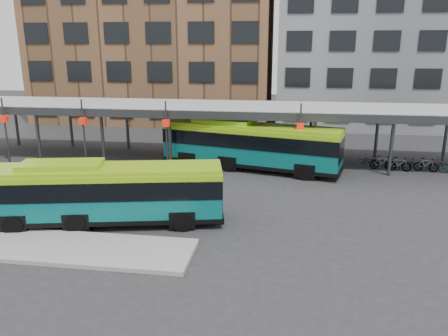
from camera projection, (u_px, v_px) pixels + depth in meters
The scene contains 8 objects.
ground at pixel (174, 227), 20.89m from camera, with size 120.00×120.00×0.00m, color #28282B.
boarding_island at pixel (33, 245), 18.77m from camera, with size 14.00×3.00×0.18m, color gray.
canopy at pixel (216, 109), 32.09m from camera, with size 40.00×6.53×4.80m.
building_brick at pixel (157, 22), 49.78m from camera, with size 26.00×14.00×22.00m, color brown.
building_grey at pixel (394, 30), 46.43m from camera, with size 24.00×14.00×20.00m, color slate.
bus_front at pixel (103, 192), 20.89m from camera, with size 11.57×4.67×3.12m.
bus_rear at pixel (250, 144), 30.35m from camera, with size 12.71×5.56×3.43m.
bike_rack at pixel (401, 164), 30.37m from camera, with size 6.04×1.38×0.98m.
Camera 1 is at (5.15, -18.79, 8.38)m, focal length 35.00 mm.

